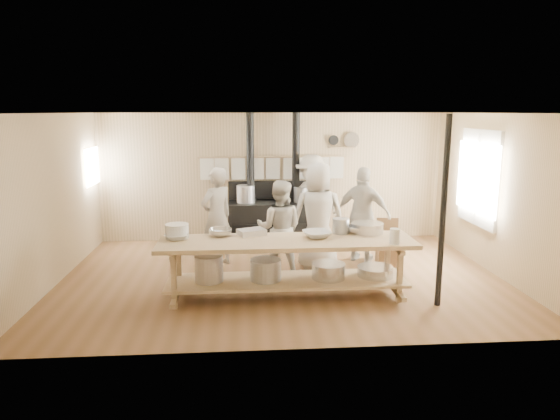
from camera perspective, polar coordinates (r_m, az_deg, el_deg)
The scene contains 24 objects.
ground at distance 8.13m, azimuth 0.20°, elevation -7.64°, with size 7.00×7.00×0.00m, color brown.
room_shell at distance 7.76m, azimuth 0.21°, elevation 3.78°, with size 7.00×7.00×7.00m.
window_right at distance 9.29m, azimuth 21.80°, elevation 3.45°, with size 0.09×1.50×1.65m.
left_opening at distance 10.13m, azimuth -20.67°, elevation 4.68°, with size 0.00×0.90×0.90m.
stove at distance 10.03m, azimuth -0.79°, elevation -0.91°, with size 1.90×0.75×2.60m.
towel_rail at distance 10.14m, azimuth -0.86°, elevation 5.11°, with size 3.00×0.04×0.47m.
back_wall_shelf at distance 10.33m, azimuth 7.33°, elevation 7.67°, with size 0.63×0.14×0.32m.
prep_table at distance 7.11m, azimuth 0.71°, elevation -6.01°, with size 3.60×0.90×0.85m.
support_post at distance 6.98m, azimuth 18.15°, elevation -0.31°, with size 0.08×0.08×2.60m, color black.
cook_far_left at distance 8.60m, azimuth -7.23°, elevation -0.79°, with size 0.62×0.41×1.70m, color #B9B0A4.
cook_left at distance 8.03m, azimuth -0.06°, elevation -2.08°, with size 0.76×0.59×1.56m, color #B9B0A4.
cook_center at distance 8.38m, azimuth 4.38°, elevation -0.67°, with size 0.88×0.58×1.81m, color #B9B0A4.
cook_right at distance 8.89m, azimuth 9.47°, elevation -0.52°, with size 0.99×0.41×1.68m, color #B9B0A4.
cook_by_window at distance 9.86m, azimuth 3.62°, elevation 1.12°, with size 1.16×0.67×1.80m, color #B9B0A4.
chair at distance 8.86m, azimuth 12.24°, elevation -4.68°, with size 0.41×0.41×0.81m.
bowl_white_a at distance 7.18m, azimuth -11.74°, elevation -3.00°, with size 0.34×0.34×0.08m, color white.
bowl_steel_a at distance 7.29m, azimuth -6.82°, elevation -2.56°, with size 0.34×0.34×0.10m, color silver.
bowl_white_b at distance 7.17m, azimuth 4.25°, elevation -2.77°, with size 0.39×0.39×0.10m, color white.
bowl_steel_b at distance 7.49m, azimuth 8.69°, elevation -2.23°, with size 0.33×0.33×0.10m, color silver.
roasting_pan at distance 7.31m, azimuth -3.27°, elevation -2.53°, with size 0.38×0.26×0.09m, color #B2B2B7.
mixing_bowl_large at distance 7.53m, azimuth 9.95°, elevation -2.02°, with size 0.47×0.47×0.15m, color silver.
bucket_galv at distance 7.43m, azimuth 6.95°, elevation -1.82°, with size 0.24×0.24×0.22m, color gray.
deep_bowl_enamel at distance 7.24m, azimuth -11.69°, elevation -2.38°, with size 0.33×0.33×0.21m, color white.
pitcher at distance 6.96m, azimuth 12.98°, elevation -2.96°, with size 0.14×0.14×0.22m, color white.
Camera 1 is at (-0.61, -7.67, 2.63)m, focal length 32.00 mm.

